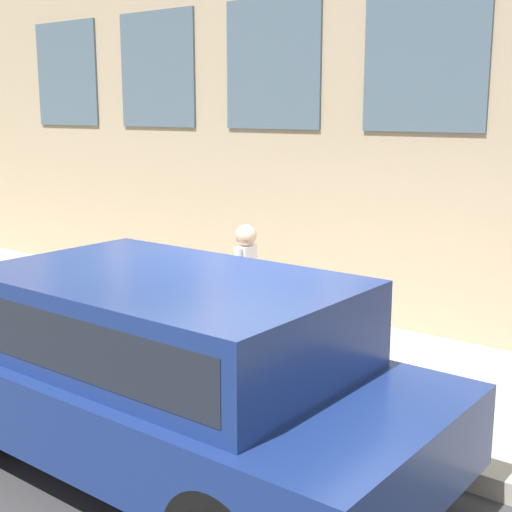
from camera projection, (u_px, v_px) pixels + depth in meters
ground_plane at (270, 426)px, 6.53m from camera, size 80.00×80.00×0.00m
sidewalk at (352, 372)px, 7.64m from camera, size 2.92×60.00×0.17m
building_facade at (431, 48)px, 8.20m from camera, size 0.33×40.00×7.05m
fire_hydrant at (267, 345)px, 7.20m from camera, size 0.29×0.42×0.67m
person at (246, 277)px, 7.77m from camera, size 0.35×0.23×1.46m
parked_truck_navy_near at (162, 358)px, 5.54m from camera, size 2.04×4.64×1.62m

